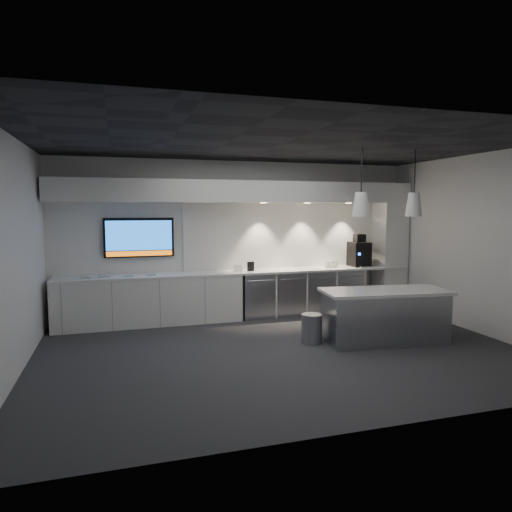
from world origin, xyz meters
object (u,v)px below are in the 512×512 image
object	(u,v)px
wall_tv	(139,238)
island	(384,316)
bin	(312,328)
coffee_machine	(359,253)

from	to	relation	value
wall_tv	island	distance (m)	4.51
bin	coffee_machine	world-z (taller)	coffee_machine
wall_tv	coffee_machine	xyz separation A→B (m)	(4.38, -0.25, -0.39)
wall_tv	coffee_machine	bearing A→B (deg)	-3.23
wall_tv	coffee_machine	distance (m)	4.41
wall_tv	island	size ratio (longest dim) A/B	0.62
coffee_machine	island	bearing A→B (deg)	-107.96
wall_tv	bin	xyz separation A→B (m)	(2.48, -2.19, -1.33)
coffee_machine	bin	bearing A→B (deg)	-132.90
bin	island	bearing A→B (deg)	-13.26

